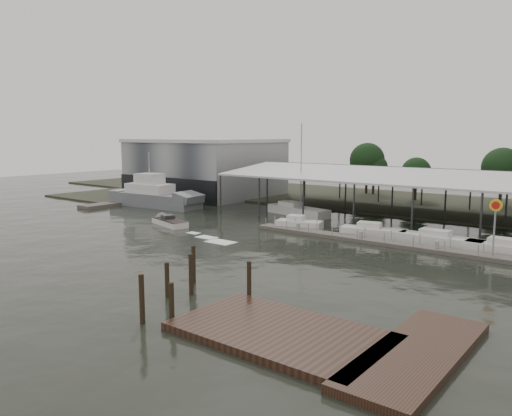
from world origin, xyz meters
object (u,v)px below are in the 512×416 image
Objects in this scene: white_sailboat at (297,211)px; grey_trawler at (155,197)px; shell_fuel_sign at (495,217)px; speedboat_underway at (168,222)px.

grey_trawler is at bearing -150.63° from white_sailboat.
shell_fuel_sign is 0.43× the size of white_sailboat.
white_sailboat reaches higher than grey_trawler.
grey_trawler reaches higher than speedboat_underway.
shell_fuel_sign is at bearing -7.75° from white_sailboat.
grey_trawler is 17.01m from speedboat_underway.
grey_trawler is at bearing 175.69° from shell_fuel_sign.
shell_fuel_sign is at bearing -9.80° from grey_trawler.
speedboat_underway is at bearing -40.77° from grey_trawler.
speedboat_underway is at bearing -170.72° from shell_fuel_sign.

